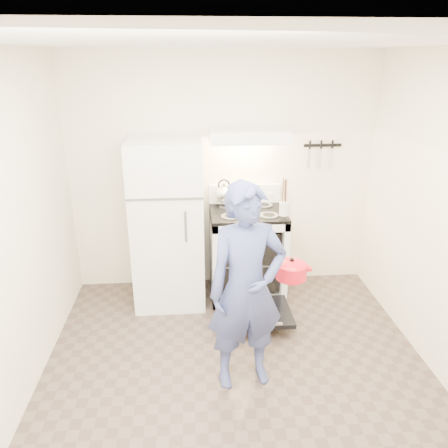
{
  "coord_description": "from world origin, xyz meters",
  "views": [
    {
      "loc": [
        -0.34,
        -2.68,
        2.43
      ],
      "look_at": [
        -0.05,
        1.0,
        1.0
      ],
      "focal_mm": 35.0,
      "sensor_mm": 36.0,
      "label": 1
    }
  ],
  "objects_px": {
    "person": "(247,289)",
    "refrigerator": "(168,223)",
    "stove_body": "(247,255)",
    "tea_kettle": "(224,192)",
    "dutch_oven": "(291,271)"
  },
  "relations": [
    {
      "from": "refrigerator",
      "to": "tea_kettle",
      "type": "bearing_deg",
      "value": 21.76
    },
    {
      "from": "person",
      "to": "dutch_oven",
      "type": "bearing_deg",
      "value": 21.57
    },
    {
      "from": "stove_body",
      "to": "person",
      "type": "xyz_separation_m",
      "value": [
        -0.18,
        -1.34,
        0.36
      ]
    },
    {
      "from": "refrigerator",
      "to": "person",
      "type": "relative_size",
      "value": 1.04
    },
    {
      "from": "person",
      "to": "refrigerator",
      "type": "bearing_deg",
      "value": 105.69
    },
    {
      "from": "person",
      "to": "tea_kettle",
      "type": "bearing_deg",
      "value": 81.93
    },
    {
      "from": "person",
      "to": "dutch_oven",
      "type": "relative_size",
      "value": 5.13
    },
    {
      "from": "stove_body",
      "to": "dutch_oven",
      "type": "distance_m",
      "value": 1.18
    },
    {
      "from": "tea_kettle",
      "to": "dutch_oven",
      "type": "bearing_deg",
      "value": -71.67
    },
    {
      "from": "stove_body",
      "to": "tea_kettle",
      "type": "xyz_separation_m",
      "value": [
        -0.23,
        0.21,
        0.63
      ]
    },
    {
      "from": "person",
      "to": "dutch_oven",
      "type": "xyz_separation_m",
      "value": [
        0.39,
        0.24,
        0.01
      ]
    },
    {
      "from": "refrigerator",
      "to": "tea_kettle",
      "type": "xyz_separation_m",
      "value": [
        0.58,
        0.23,
        0.24
      ]
    },
    {
      "from": "refrigerator",
      "to": "stove_body",
      "type": "bearing_deg",
      "value": 1.77
    },
    {
      "from": "refrigerator",
      "to": "tea_kettle",
      "type": "relative_size",
      "value": 6.07
    },
    {
      "from": "stove_body",
      "to": "person",
      "type": "relative_size",
      "value": 0.56
    }
  ]
}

